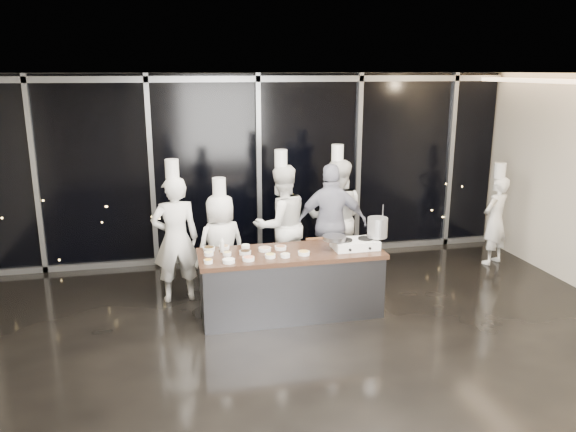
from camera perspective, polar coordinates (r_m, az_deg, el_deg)
The scene contains 15 objects.
ground at distance 7.03m, azimuth 1.94°, elevation -12.88°, with size 9.00×9.00×0.00m, color black.
room_shell at distance 6.36m, azimuth 3.65°, elevation 5.55°, with size 9.02×7.02×3.21m.
window_wall at distance 9.73m, azimuth -3.01°, elevation 4.87°, with size 8.90×0.11×3.20m.
demo_counter at distance 7.64m, azimuth 0.28°, elevation -6.82°, with size 2.46×0.86×0.90m.
stove at distance 7.65m, azimuth 6.83°, elevation -2.82°, with size 0.61×0.40×0.14m.
frying_pan at distance 7.54m, azimuth 4.68°, elevation -2.22°, with size 0.55×0.32×0.05m.
stock_pot at distance 7.70m, azimuth 9.08°, elevation -1.15°, with size 0.27×0.27×0.27m, color #B1B1B4.
prep_bowls at distance 7.38m, azimuth -4.05°, elevation -3.73°, with size 1.38×0.72×0.05m.
squeeze_bottle at distance 7.48m, azimuth -6.70°, elevation -2.96°, with size 0.06×0.06×0.21m.
chef_far_left at distance 8.12m, azimuth -11.35°, elevation -2.21°, with size 0.71×0.50×2.06m.
chef_left at distance 8.17m, azimuth -6.82°, elevation -2.99°, with size 0.89×0.74×1.78m.
chef_center at distance 8.62m, azimuth -0.71°, elevation -0.87°, with size 1.07×0.93×2.10m.
guest at distance 8.71m, azimuth 4.44°, elevation -0.78°, with size 1.16×0.63×1.87m.
chef_right at distance 9.01m, azimuth 4.91°, elevation -0.14°, with size 1.08×0.94×2.13m.
chef_side at distance 10.17m, azimuth 20.31°, elevation -0.29°, with size 0.66×0.58×1.75m.
Camera 1 is at (-1.57, -6.03, 3.25)m, focal length 35.00 mm.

